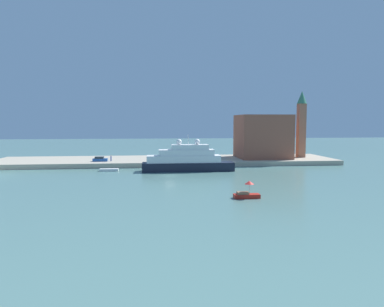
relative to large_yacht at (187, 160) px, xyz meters
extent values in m
plane|color=slate|center=(-4.90, -8.24, -2.96)|extent=(400.00, 400.00, 0.00)
cube|color=#ADA38E|center=(-4.90, 19.68, -2.23)|extent=(110.00, 23.85, 1.47)
cube|color=black|center=(0.39, 0.00, -1.76)|extent=(25.22, 4.85, 2.42)
cube|color=white|center=(-0.87, 0.00, 0.43)|extent=(20.17, 4.46, 1.95)
cube|color=white|center=(-0.11, 0.00, 2.21)|extent=(15.13, 4.07, 1.60)
cube|color=white|center=(0.90, 0.00, 3.69)|extent=(10.09, 3.69, 1.38)
cylinder|color=silver|center=(0.39, 0.00, 5.80)|extent=(0.16, 0.16, 2.83)
sphere|color=white|center=(2.91, 0.00, 5.15)|extent=(1.52, 1.52, 1.52)
sphere|color=white|center=(-2.13, 0.00, 5.15)|extent=(1.52, 1.52, 1.52)
cube|color=#B22319|center=(7.50, -35.57, -2.60)|extent=(4.65, 1.66, 0.74)
cube|color=#8C6647|center=(6.81, -35.57, -2.02)|extent=(2.04, 1.32, 0.41)
cylinder|color=#B2B2B2|center=(7.97, -35.57, -1.33)|extent=(0.06, 0.06, 1.79)
cone|color=red|center=(7.97, -35.57, -0.15)|extent=(1.65, 1.65, 0.58)
cube|color=silver|center=(-21.40, 2.18, -2.63)|extent=(5.12, 1.58, 0.66)
cube|color=#93513D|center=(27.30, 18.94, 5.71)|extent=(16.58, 15.02, 14.42)
cube|color=#9E664C|center=(41.03, 19.56, 7.62)|extent=(2.52, 2.52, 18.24)
cone|color=#387A5B|center=(41.03, 19.56, 18.86)|extent=(3.28, 3.28, 4.25)
cube|color=#1E4C99|center=(-25.48, 13.66, -1.07)|extent=(4.45, 1.80, 0.87)
cube|color=#262D33|center=(-25.70, 13.66, -0.33)|extent=(2.67, 1.62, 0.60)
cylinder|color=#334C8C|center=(-22.29, 14.12, -0.70)|extent=(0.36, 0.36, 1.59)
sphere|color=tan|center=(-22.29, 14.12, 0.22)|extent=(0.24, 0.24, 0.24)
cylinder|color=black|center=(-5.25, 9.28, -1.09)|extent=(0.55, 0.55, 0.82)
camera|label=1|loc=(-8.63, -95.60, 10.58)|focal=32.76mm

